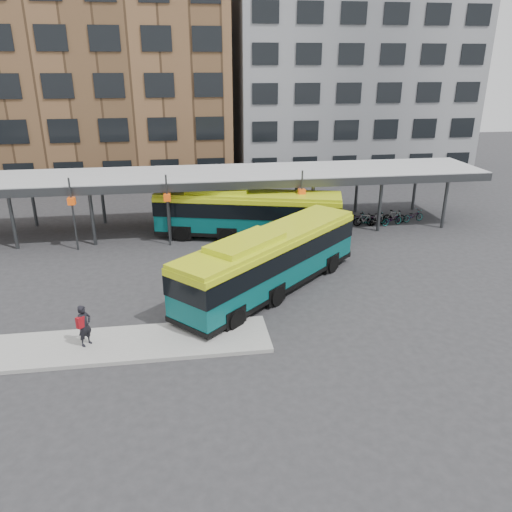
{
  "coord_description": "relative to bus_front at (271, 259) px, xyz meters",
  "views": [
    {
      "loc": [
        -1.96,
        -22.46,
        11.58
      ],
      "look_at": [
        1.75,
        2.26,
        1.8
      ],
      "focal_mm": 35.0,
      "sensor_mm": 36.0,
      "label": 1
    }
  ],
  "objects": [
    {
      "name": "ground",
      "position": [
        -2.45,
        -1.63,
        -1.83
      ],
      "size": [
        120.0,
        120.0,
        0.0
      ],
      "primitive_type": "plane",
      "color": "#28282B",
      "rests_on": "ground"
    },
    {
      "name": "building_brick",
      "position": [
        -12.45,
        30.37,
        9.17
      ],
      "size": [
        26.0,
        14.0,
        22.0
      ],
      "primitive_type": "cube",
      "color": "brown",
      "rests_on": "ground"
    },
    {
      "name": "bus_rear",
      "position": [
        -0.09,
        8.86,
        0.0
      ],
      "size": [
        13.0,
        5.98,
        3.51
      ],
      "rotation": [
        0.0,
        0.0,
        -0.27
      ],
      "color": "#064A4B",
      "rests_on": "ground"
    },
    {
      "name": "bike_rack",
      "position": [
        10.56,
        10.43,
        -1.35
      ],
      "size": [
        6.35,
        1.69,
        1.01
      ],
      "color": "slate",
      "rests_on": "ground"
    },
    {
      "name": "boarding_island",
      "position": [
        -7.95,
        -4.63,
        -1.74
      ],
      "size": [
        14.0,
        3.0,
        0.18
      ],
      "primitive_type": "cube",
      "color": "gray",
      "rests_on": "ground"
    },
    {
      "name": "pedestrian",
      "position": [
        -8.87,
        -4.57,
        -0.7
      ],
      "size": [
        0.77,
        0.8,
        1.86
      ],
      "rotation": [
        0.0,
        0.0,
        0.88
      ],
      "color": "black",
      "rests_on": "boarding_island"
    },
    {
      "name": "bus_front",
      "position": [
        0.0,
        0.0,
        0.0
      ],
      "size": [
        11.15,
        10.63,
        3.51
      ],
      "rotation": [
        0.0,
        0.0,
        0.75
      ],
      "color": "#064A4B",
      "rests_on": "ground"
    },
    {
      "name": "building_grey",
      "position": [
        13.55,
        30.37,
        8.17
      ],
      "size": [
        24.0,
        14.0,
        20.0
      ],
      "primitive_type": "cube",
      "color": "slate",
      "rests_on": "ground"
    },
    {
      "name": "canopy",
      "position": [
        -2.51,
        11.24,
        2.08
      ],
      "size": [
        40.0,
        6.53,
        4.8
      ],
      "color": "#999B9E",
      "rests_on": "ground"
    }
  ]
}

